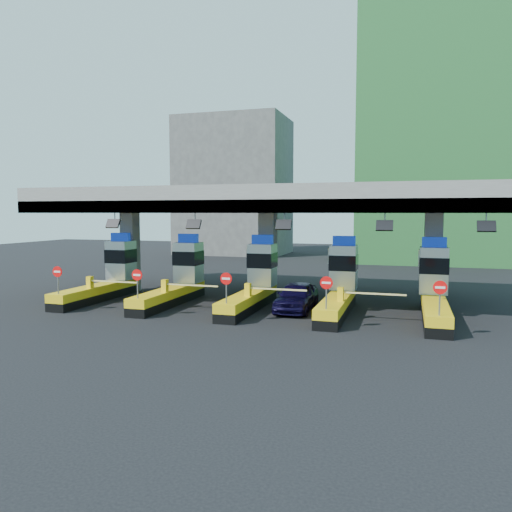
# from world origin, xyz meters

# --- Properties ---
(ground) EXTENTS (120.00, 120.00, 0.00)m
(ground) POSITION_xyz_m (0.00, 0.00, 0.00)
(ground) COLOR black
(ground) RESTS_ON ground
(toll_canopy) EXTENTS (28.00, 12.09, 7.00)m
(toll_canopy) POSITION_xyz_m (0.00, 2.87, 6.13)
(toll_canopy) COLOR slate
(toll_canopy) RESTS_ON ground
(toll_lane_far_left) EXTENTS (4.43, 8.00, 4.16)m
(toll_lane_far_left) POSITION_xyz_m (-10.00, 0.28, 1.40)
(toll_lane_far_left) COLOR black
(toll_lane_far_left) RESTS_ON ground
(toll_lane_left) EXTENTS (4.43, 8.00, 4.16)m
(toll_lane_left) POSITION_xyz_m (-5.00, 0.28, 1.40)
(toll_lane_left) COLOR black
(toll_lane_left) RESTS_ON ground
(toll_lane_center) EXTENTS (4.43, 8.00, 4.16)m
(toll_lane_center) POSITION_xyz_m (0.00, 0.28, 1.40)
(toll_lane_center) COLOR black
(toll_lane_center) RESTS_ON ground
(toll_lane_right) EXTENTS (4.43, 8.00, 4.16)m
(toll_lane_right) POSITION_xyz_m (5.00, 0.28, 1.40)
(toll_lane_right) COLOR black
(toll_lane_right) RESTS_ON ground
(toll_lane_far_right) EXTENTS (4.43, 8.00, 4.16)m
(toll_lane_far_right) POSITION_xyz_m (10.00, 0.28, 1.40)
(toll_lane_far_right) COLOR black
(toll_lane_far_right) RESTS_ON ground
(bg_building_scaffold) EXTENTS (18.00, 12.00, 28.00)m
(bg_building_scaffold) POSITION_xyz_m (12.00, 32.00, 14.00)
(bg_building_scaffold) COLOR #1E5926
(bg_building_scaffold) RESTS_ON ground
(bg_building_concrete) EXTENTS (14.00, 10.00, 18.00)m
(bg_building_concrete) POSITION_xyz_m (-14.00, 36.00, 9.00)
(bg_building_concrete) COLOR #4C4C49
(bg_building_concrete) RESTS_ON ground
(van) EXTENTS (1.96, 4.78, 1.62)m
(van) POSITION_xyz_m (2.67, -0.48, 0.81)
(van) COLOR black
(van) RESTS_ON ground
(red_car) EXTENTS (1.30, 3.69, 1.21)m
(red_car) POSITION_xyz_m (2.73, -0.12, 0.61)
(red_car) COLOR #B90E11
(red_car) RESTS_ON ground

